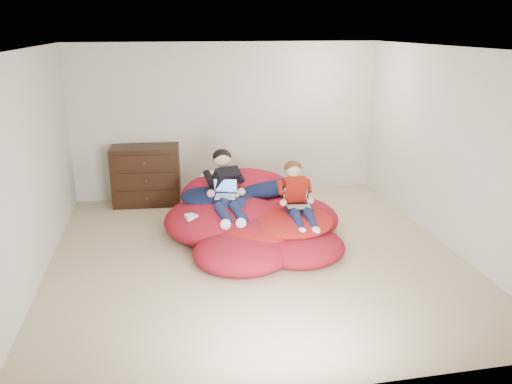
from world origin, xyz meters
name	(u,v)px	position (x,y,z in m)	size (l,w,h in m)	color
room_shell	(256,239)	(0.00, 0.00, 0.22)	(5.10, 5.10, 2.77)	tan
dresser	(146,175)	(-1.35, 2.22, 0.47)	(1.08, 0.62, 0.94)	black
beanbag_pile	(253,220)	(0.08, 0.57, 0.25)	(2.40, 2.37, 0.85)	#A91324
cream_pillow	(213,179)	(-0.37, 1.32, 0.62)	(0.43, 0.28, 0.28)	beige
older_boy	(225,185)	(-0.27, 0.78, 0.70)	(0.46, 1.21, 0.77)	black
younger_boy	(297,195)	(0.62, 0.36, 0.64)	(0.31, 0.98, 0.74)	#A01A0E
laptop_white	(226,192)	(-0.27, 0.68, 0.63)	(0.35, 0.37, 0.22)	white
laptop_black	(297,201)	(0.62, 0.34, 0.57)	(0.37, 0.37, 0.25)	black
power_adapter	(191,217)	(-0.76, 0.40, 0.42)	(0.15, 0.15, 0.05)	white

